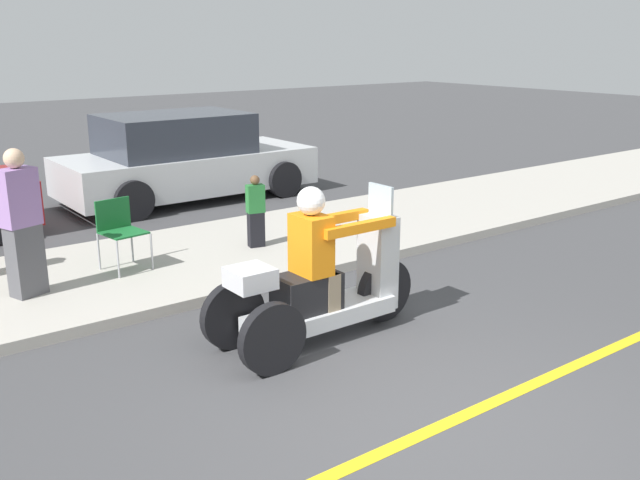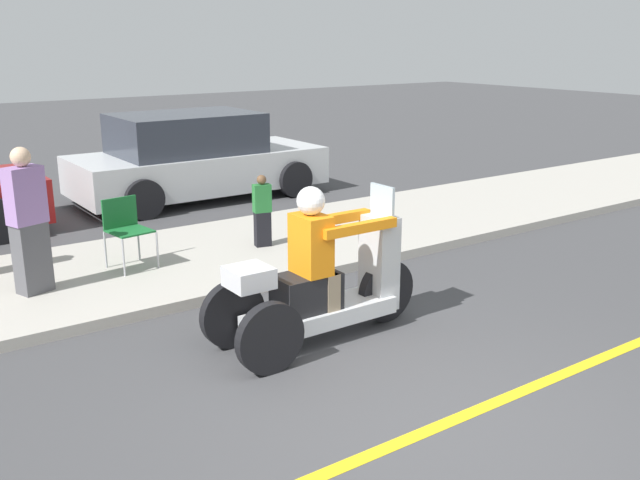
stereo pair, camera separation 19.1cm
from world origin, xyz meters
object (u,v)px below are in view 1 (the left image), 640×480
at_px(folding_chair_curbside, 119,227).
at_px(parked_car_lot_left, 183,159).
at_px(spectator_far_back, 256,212).
at_px(spectator_by_tree, 22,226).
at_px(motorcycle_trike, 320,286).

relative_size(folding_chair_curbside, parked_car_lot_left, 0.19).
bearing_deg(spectator_far_back, folding_chair_curbside, 173.50).
height_order(folding_chair_curbside, parked_car_lot_left, parked_car_lot_left).
bearing_deg(spectator_by_tree, parked_car_lot_left, 45.29).
bearing_deg(spectator_far_back, motorcycle_trike, -109.83).
distance_m(spectator_by_tree, parked_car_lot_left, 5.25).
relative_size(spectator_far_back, parked_car_lot_left, 0.22).
bearing_deg(spectator_far_back, parked_car_lot_left, 77.75).
xyz_separation_m(spectator_far_back, parked_car_lot_left, (0.79, 3.64, 0.13)).
bearing_deg(parked_car_lot_left, folding_chair_curbside, -126.52).
bearing_deg(folding_chair_curbside, spectator_by_tree, -165.77).
height_order(spectator_by_tree, parked_car_lot_left, spectator_by_tree).
relative_size(motorcycle_trike, spectator_far_back, 2.32).
relative_size(spectator_by_tree, parked_car_lot_left, 0.36).
relative_size(motorcycle_trike, parked_car_lot_left, 0.50).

